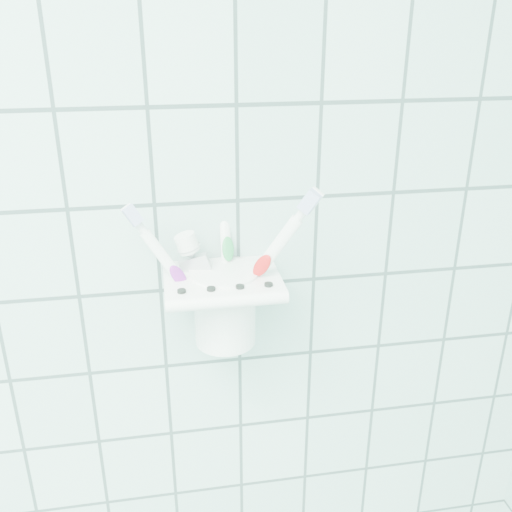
{
  "coord_description": "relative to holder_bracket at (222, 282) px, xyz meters",
  "views": [
    {
      "loc": [
        0.58,
        0.58,
        1.56
      ],
      "look_at": [
        0.67,
        1.1,
        1.33
      ],
      "focal_mm": 40.0,
      "sensor_mm": 36.0,
      "label": 1
    }
  ],
  "objects": [
    {
      "name": "toothbrush_orange",
      "position": [
        -0.01,
        0.02,
        0.04
      ],
      "size": [
        0.1,
        0.06,
        0.21
      ],
      "rotation": [
        -0.09,
        0.57,
        -0.63
      ],
      "color": "white",
      "rests_on": "cup"
    },
    {
      "name": "toothpaste_tube",
      "position": [
        -0.0,
        0.02,
        0.0
      ],
      "size": [
        0.06,
        0.03,
        0.14
      ],
      "rotation": [
        0.05,
        -0.29,
        -0.21
      ],
      "color": "silver",
      "rests_on": "cup"
    },
    {
      "name": "toothbrush_blue",
      "position": [
        0.01,
        -0.01,
        0.03
      ],
      "size": [
        0.02,
        0.09,
        0.2
      ],
      "rotation": [
        -0.44,
        0.14,
        0.24
      ],
      "color": "white",
      "rests_on": "cup"
    },
    {
      "name": "cup",
      "position": [
        0.0,
        0.0,
        -0.03
      ],
      "size": [
        0.08,
        0.08,
        0.09
      ],
      "color": "white",
      "rests_on": "holder_bracket"
    },
    {
      "name": "holder_bracket",
      "position": [
        0.0,
        0.0,
        0.0
      ],
      "size": [
        0.13,
        0.11,
        0.04
      ],
      "color": "white",
      "rests_on": "wall_back"
    },
    {
      "name": "toothbrush_pink",
      "position": [
        0.0,
        -0.01,
        0.03
      ],
      "size": [
        0.1,
        0.03,
        0.18
      ],
      "rotation": [
        -0.31,
        -0.48,
        0.43
      ],
      "color": "white",
      "rests_on": "cup"
    }
  ]
}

